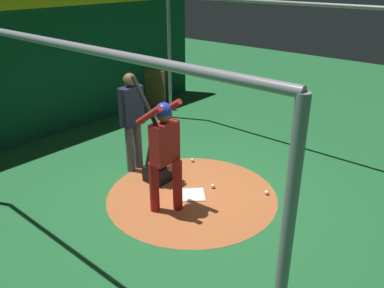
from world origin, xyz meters
name	(u,v)px	position (x,y,z in m)	size (l,w,h in m)	color
ground_plane	(192,195)	(0.00, 0.00, 0.00)	(25.18, 25.18, 0.00)	#216633
dirt_circle	(192,195)	(0.00, 0.00, 0.00)	(2.87, 2.87, 0.01)	#B76033
home_plate	(192,195)	(0.00, 0.00, 0.01)	(0.42, 0.42, 0.01)	white
batter	(164,147)	(-0.04, -0.59, 1.08)	(0.68, 0.49, 2.12)	maroon
catcher	(160,162)	(-0.75, -0.01, 0.38)	(0.58, 0.40, 0.96)	black
umpire	(132,117)	(-1.47, 0.04, 1.06)	(0.23, 0.49, 1.86)	#4C4C51
back_wall	(43,68)	(-4.30, 0.00, 1.53)	(0.22, 9.18, 3.03)	#0F472D
cage_frame	(192,72)	(0.00, 0.00, 2.11)	(5.95, 5.25, 2.98)	gray
bat_rack	(150,88)	(-4.06, 2.95, 0.49)	(1.18, 0.21, 1.05)	olive
baseball_0	(193,160)	(-0.82, 0.97, 0.04)	(0.07, 0.07, 0.07)	white
baseball_1	(267,193)	(0.95, 0.84, 0.04)	(0.07, 0.07, 0.07)	white
baseball_2	(213,186)	(0.12, 0.42, 0.04)	(0.07, 0.07, 0.07)	white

